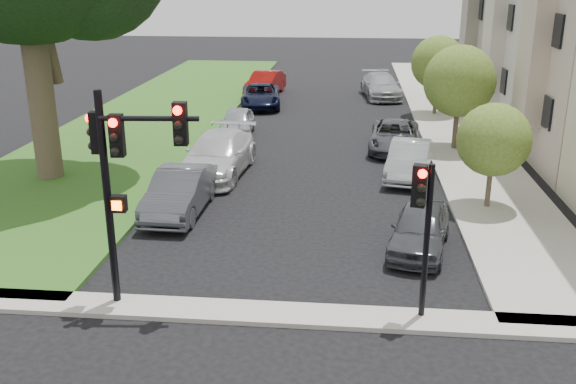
# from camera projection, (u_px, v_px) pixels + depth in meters

# --- Properties ---
(ground) EXTENTS (140.00, 140.00, 0.00)m
(ground) POSITION_uv_depth(u_px,v_px,m) (263.00, 367.00, 12.83)
(ground) COLOR black
(ground) RESTS_ON ground
(grass_strip) EXTENTS (8.00, 44.00, 0.12)m
(grass_strip) POSITION_uv_depth(u_px,v_px,m) (163.00, 112.00, 36.26)
(grass_strip) COLOR #386426
(grass_strip) RESTS_ON ground
(sidewalk_right) EXTENTS (3.50, 44.00, 0.12)m
(sidewalk_right) POSITION_uv_depth(u_px,v_px,m) (446.00, 117.00, 34.79)
(sidewalk_right) COLOR #A9A59D
(sidewalk_right) RESTS_ON ground
(sidewalk_cross) EXTENTS (60.00, 1.00, 0.12)m
(sidewalk_cross) POSITION_uv_depth(u_px,v_px,m) (275.00, 314.00, 14.70)
(sidewalk_cross) COLOR #A9A59D
(sidewalk_cross) RESTS_ON ground
(small_tree_a) EXTENTS (2.38, 2.38, 3.57)m
(small_tree_a) POSITION_uv_depth(u_px,v_px,m) (494.00, 140.00, 20.65)
(small_tree_a) COLOR brown
(small_tree_a) RESTS_ON ground
(small_tree_b) EXTENTS (3.09, 3.09, 4.63)m
(small_tree_b) POSITION_uv_depth(u_px,v_px,m) (459.00, 81.00, 27.54)
(small_tree_b) COLOR brown
(small_tree_b) RESTS_ON ground
(small_tree_c) EXTENTS (2.90, 2.90, 4.35)m
(small_tree_c) POSITION_uv_depth(u_px,v_px,m) (438.00, 63.00, 34.59)
(small_tree_c) COLOR brown
(small_tree_c) RESTS_ON ground
(traffic_signal_main) EXTENTS (2.50, 0.65, 5.11)m
(traffic_signal_main) POSITION_uv_depth(u_px,v_px,m) (122.00, 162.00, 14.11)
(traffic_signal_main) COLOR black
(traffic_signal_main) RESTS_ON ground
(traffic_signal_secondary) EXTENTS (0.50, 0.40, 3.68)m
(traffic_signal_secondary) POSITION_uv_depth(u_px,v_px,m) (423.00, 214.00, 13.77)
(traffic_signal_secondary) COLOR black
(traffic_signal_secondary) RESTS_ON ground
(car_parked_0) EXTENTS (2.24, 3.98, 1.28)m
(car_parked_0) POSITION_uv_depth(u_px,v_px,m) (420.00, 229.00, 18.07)
(car_parked_0) COLOR #3F4247
(car_parked_0) RESTS_ON ground
(car_parked_1) EXTENTS (2.18, 4.39, 1.38)m
(car_parked_1) POSITION_uv_depth(u_px,v_px,m) (409.00, 160.00, 24.56)
(car_parked_1) COLOR #999BA0
(car_parked_1) RESTS_ON ground
(car_parked_2) EXTENTS (2.49, 4.76, 1.28)m
(car_parked_2) POSITION_uv_depth(u_px,v_px,m) (395.00, 136.00, 28.39)
(car_parked_2) COLOR #3F4247
(car_parked_2) RESTS_ON ground
(car_parked_4) EXTENTS (2.77, 5.39, 1.50)m
(car_parked_4) POSITION_uv_depth(u_px,v_px,m) (381.00, 86.00, 40.43)
(car_parked_4) COLOR #999BA0
(car_parked_4) RESTS_ON ground
(car_parked_5) EXTENTS (1.63, 4.46, 1.46)m
(car_parked_5) POSITION_uv_depth(u_px,v_px,m) (180.00, 192.00, 20.84)
(car_parked_5) COLOR #3F4247
(car_parked_5) RESTS_ON ground
(car_parked_6) EXTENTS (2.61, 5.64, 1.60)m
(car_parked_6) POSITION_uv_depth(u_px,v_px,m) (218.00, 155.00, 24.90)
(car_parked_6) COLOR silver
(car_parked_6) RESTS_ON ground
(car_parked_7) EXTENTS (1.81, 3.92, 1.30)m
(car_parked_7) POSITION_uv_depth(u_px,v_px,m) (237.00, 122.00, 30.99)
(car_parked_7) COLOR #999BA0
(car_parked_7) RESTS_ON ground
(car_parked_8) EXTENTS (2.82, 5.07, 1.34)m
(car_parked_8) POSITION_uv_depth(u_px,v_px,m) (261.00, 96.00, 37.60)
(car_parked_8) COLOR black
(car_parked_8) RESTS_ON ground
(car_parked_9) EXTENTS (2.33, 4.75, 1.50)m
(car_parked_9) POSITION_uv_depth(u_px,v_px,m) (265.00, 83.00, 41.39)
(car_parked_9) COLOR maroon
(car_parked_9) RESTS_ON ground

